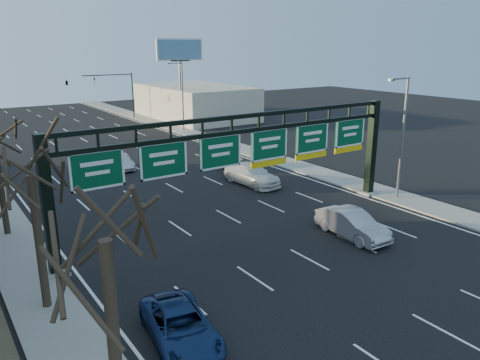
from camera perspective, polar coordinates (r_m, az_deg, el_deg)
ground at (r=24.62m, az=11.65°, el=-11.15°), size 160.00×160.00×0.00m
sidewalk_right at (r=46.64m, az=4.98°, el=2.36°), size 3.00×120.00×0.12m
lane_markings at (r=39.99m, az=-9.34°, el=-0.23°), size 21.60×120.00×0.01m
sign_gantry at (r=28.82m, az=0.92°, el=3.08°), size 24.60×1.20×7.20m
building_right_distant at (r=74.74m, az=-5.51°, el=9.46°), size 12.00×20.00×5.00m
tree_near at (r=11.93m, az=-16.51°, el=-2.50°), size 3.60×3.60×8.86m
tree_gantry at (r=20.52m, az=-24.51°, el=3.33°), size 3.60×3.60×8.48m
streetlight_near at (r=35.93m, az=19.14°, el=5.55°), size 2.15×0.22×9.00m
streetlight_far at (r=62.16m, az=-7.13°, el=10.45°), size 2.15×0.22×9.00m
billboard_right at (r=67.48m, az=-7.32°, el=14.28°), size 7.00×0.50×12.00m
traffic_signal_mast at (r=73.39m, az=-17.52°, el=11.03°), size 10.16×0.54×7.00m
car_blue_suv at (r=19.06m, az=-7.26°, el=-17.30°), size 3.13×5.32×1.39m
car_silver_sedan at (r=28.94m, az=13.52°, el=-5.24°), size 1.96×5.03×1.63m
car_white_wagon at (r=38.69m, az=1.45°, el=0.69°), size 2.67×5.82×1.65m
car_grey_far at (r=43.88m, az=-1.37°, el=2.47°), size 1.84×4.47×1.52m
car_silver_distant at (r=44.85m, az=-14.34°, el=2.15°), size 1.55×4.13×1.35m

